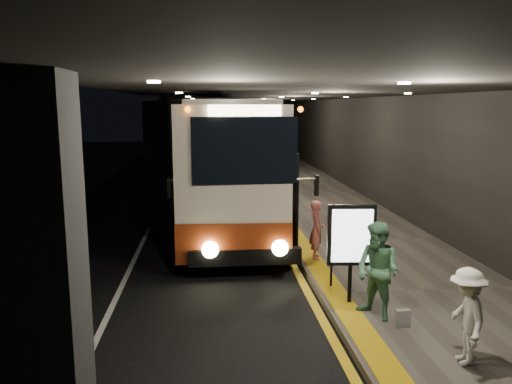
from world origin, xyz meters
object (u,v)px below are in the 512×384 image
coach_main (232,166)px  info_sign (351,237)px  passenger_boarding (317,230)px  passenger_waiting_white (467,316)px  stanchion_post (331,261)px  bag_polka (403,318)px  passenger_waiting_green (378,271)px  coach_third (217,132)px  coach_second (220,141)px

coach_main → info_sign: coach_main is taller
passenger_boarding → passenger_waiting_white: (1.13, -5.44, -0.01)m
passenger_waiting_white → stanchion_post: bearing=-150.4°
passenger_boarding → stanchion_post: passenger_boarding is taller
passenger_waiting_white → bag_polka: size_ratio=4.70×
passenger_boarding → passenger_waiting_green: 3.73m
coach_third → passenger_boarding: 29.70m
coach_third → passenger_boarding: (2.03, -29.62, -0.96)m
coach_second → stanchion_post: size_ratio=11.04×
coach_third → passenger_boarding: coach_third is taller
coach_second → passenger_waiting_white: coach_second is taller
passenger_boarding → bag_polka: 4.25m
stanchion_post → coach_main: bearing=104.0°
bag_polka → passenger_waiting_white: bearing=-70.4°
coach_third → passenger_waiting_green: bearing=-87.4°
passenger_waiting_green → passenger_waiting_white: bearing=-8.6°
bag_polka → stanchion_post: stanchion_post is taller
coach_main → passenger_waiting_white: coach_main is taller
bag_polka → coach_second: bearing=96.7°
coach_second → coach_third: size_ratio=1.01×
bag_polka → passenger_waiting_green: bearing=127.6°
coach_second → passenger_waiting_green: bearing=-84.1°
info_sign → stanchion_post: bearing=103.8°
coach_main → stanchion_post: coach_main is taller
passenger_waiting_white → info_sign: info_sign is taller
stanchion_post → coach_second: bearing=95.3°
coach_third → passenger_waiting_white: bearing=-86.3°
passenger_waiting_white → bag_polka: 1.50m
coach_main → coach_third: size_ratio=1.05×
coach_main → bag_polka: bearing=-72.3°
coach_third → passenger_waiting_green: 33.42m
coach_main → passenger_waiting_white: bearing=-71.8°
coach_main → coach_second: coach_main is taller
coach_main → passenger_boarding: size_ratio=8.60×
coach_third → stanchion_post: (1.92, -31.63, -1.16)m
coach_second → bag_polka: bearing=-83.4°
coach_main → passenger_boarding: (1.93, -5.29, -1.04)m
coach_third → bag_polka: bearing=-86.9°
coach_second → passenger_waiting_green: 22.26m
bag_polka → stanchion_post: (-0.78, 2.14, 0.41)m
passenger_waiting_white → passenger_boarding: bearing=-158.5°
coach_main → passenger_waiting_white: (3.06, -10.73, -1.06)m
coach_second → passenger_boarding: coach_second is taller
passenger_waiting_green → bag_polka: size_ratio=5.64×
coach_second → passenger_boarding: 18.55m
coach_second → bag_polka: coach_second is taller
coach_third → passenger_waiting_green: (2.36, -33.33, -0.82)m
passenger_waiting_white → bag_polka: passenger_waiting_white is taller
passenger_waiting_white → coach_main: bearing=-154.3°
coach_second → coach_third: bearing=90.1°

